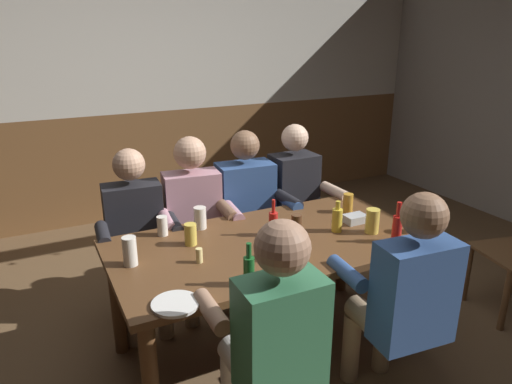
{
  "coord_description": "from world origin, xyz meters",
  "views": [
    {
      "loc": [
        -1.19,
        -2.3,
        1.91
      ],
      "look_at": [
        0.0,
        0.09,
        0.98
      ],
      "focal_mm": 33.38,
      "sensor_mm": 36.0,
      "label": 1
    }
  ],
  "objects_px": {
    "person_4": "(273,333)",
    "pint_glass_2": "(372,221)",
    "person_3": "(298,198)",
    "person_0": "(136,231)",
    "table_candle": "(199,255)",
    "bottle_3": "(397,227)",
    "person_5": "(404,294)",
    "bottle_1": "(273,223)",
    "pint_glass_4": "(294,245)",
    "pint_glass_1": "(130,251)",
    "dining_table": "(270,256)",
    "pint_glass_6": "(296,227)",
    "person_2": "(249,207)",
    "person_1": "(195,216)",
    "pint_glass_7": "(162,226)",
    "plate_0": "(175,304)",
    "pint_glass_8": "(348,203)",
    "bottle_0": "(249,269)",
    "pint_glass_5": "(414,224)",
    "pint_glass_0": "(200,218)",
    "condiment_caddy": "(355,219)",
    "pint_glass_3": "(191,234)",
    "bottle_2": "(337,219)"
  },
  "relations": [
    {
      "from": "bottle_0",
      "to": "pint_glass_8",
      "type": "xyz_separation_m",
      "value": [
        1.01,
        0.57,
        -0.02
      ]
    },
    {
      "from": "dining_table",
      "to": "pint_glass_2",
      "type": "bearing_deg",
      "value": -14.87
    },
    {
      "from": "person_0",
      "to": "pint_glass_2",
      "type": "bearing_deg",
      "value": 149.73
    },
    {
      "from": "pint_glass_1",
      "to": "pint_glass_2",
      "type": "distance_m",
      "value": 1.41
    },
    {
      "from": "person_1",
      "to": "table_candle",
      "type": "relative_size",
      "value": 15.29
    },
    {
      "from": "person_5",
      "to": "pint_glass_0",
      "type": "bearing_deg",
      "value": 127.2
    },
    {
      "from": "condiment_caddy",
      "to": "pint_glass_6",
      "type": "height_order",
      "value": "pint_glass_6"
    },
    {
      "from": "condiment_caddy",
      "to": "plate_0",
      "type": "xyz_separation_m",
      "value": [
        -1.31,
        -0.41,
        -0.02
      ]
    },
    {
      "from": "table_candle",
      "to": "bottle_3",
      "type": "distance_m",
      "value": 1.14
    },
    {
      "from": "pint_glass_4",
      "to": "pint_glass_1",
      "type": "bearing_deg",
      "value": 158.1
    },
    {
      "from": "pint_glass_4",
      "to": "pint_glass_6",
      "type": "relative_size",
      "value": 1.01
    },
    {
      "from": "person_1",
      "to": "pint_glass_6",
      "type": "height_order",
      "value": "person_1"
    },
    {
      "from": "table_candle",
      "to": "person_4",
      "type": "bearing_deg",
      "value": -81.73
    },
    {
      "from": "person_2",
      "to": "pint_glass_1",
      "type": "relative_size",
      "value": 7.81
    },
    {
      "from": "dining_table",
      "to": "person_0",
      "type": "distance_m",
      "value": 0.93
    },
    {
      "from": "dining_table",
      "to": "bottle_1",
      "type": "height_order",
      "value": "bottle_1"
    },
    {
      "from": "condiment_caddy",
      "to": "pint_glass_3",
      "type": "distance_m",
      "value": 1.05
    },
    {
      "from": "person_3",
      "to": "person_0",
      "type": "bearing_deg",
      "value": 0.02
    },
    {
      "from": "pint_glass_8",
      "to": "person_0",
      "type": "bearing_deg",
      "value": 158.55
    },
    {
      "from": "dining_table",
      "to": "pint_glass_5",
      "type": "xyz_separation_m",
      "value": [
        0.84,
        -0.27,
        0.15
      ]
    },
    {
      "from": "bottle_3",
      "to": "pint_glass_4",
      "type": "bearing_deg",
      "value": 173.12
    },
    {
      "from": "bottle_0",
      "to": "pint_glass_4",
      "type": "bearing_deg",
      "value": 22.92
    },
    {
      "from": "pint_glass_3",
      "to": "pint_glass_6",
      "type": "relative_size",
      "value": 0.81
    },
    {
      "from": "person_0",
      "to": "pint_glass_6",
      "type": "xyz_separation_m",
      "value": [
        0.77,
        -0.74,
        0.17
      ]
    },
    {
      "from": "person_5",
      "to": "bottle_1",
      "type": "height_order",
      "value": "person_5"
    },
    {
      "from": "bottle_3",
      "to": "plate_0",
      "type": "bearing_deg",
      "value": -176.71
    },
    {
      "from": "person_2",
      "to": "person_3",
      "type": "bearing_deg",
      "value": -176.0
    },
    {
      "from": "pint_glass_1",
      "to": "pint_glass_8",
      "type": "xyz_separation_m",
      "value": [
        1.47,
        0.11,
        -0.01
      ]
    },
    {
      "from": "pint_glass_4",
      "to": "table_candle",
      "type": "bearing_deg",
      "value": 158.1
    },
    {
      "from": "person_5",
      "to": "bottle_1",
      "type": "relative_size",
      "value": 5.42
    },
    {
      "from": "person_0",
      "to": "pint_glass_7",
      "type": "bearing_deg",
      "value": 109.81
    },
    {
      "from": "person_1",
      "to": "pint_glass_4",
      "type": "bearing_deg",
      "value": 109.37
    },
    {
      "from": "table_candle",
      "to": "bottle_1",
      "type": "relative_size",
      "value": 0.36
    },
    {
      "from": "person_4",
      "to": "person_5",
      "type": "distance_m",
      "value": 0.73
    },
    {
      "from": "pint_glass_1",
      "to": "pint_glass_4",
      "type": "distance_m",
      "value": 0.85
    },
    {
      "from": "bottle_3",
      "to": "pint_glass_1",
      "type": "bearing_deg",
      "value": 164.56
    },
    {
      "from": "pint_glass_2",
      "to": "pint_glass_4",
      "type": "relative_size",
      "value": 0.95
    },
    {
      "from": "person_5",
      "to": "bottle_1",
      "type": "xyz_separation_m",
      "value": [
        -0.32,
        0.77,
        0.15
      ]
    },
    {
      "from": "person_4",
      "to": "pint_glass_2",
      "type": "bearing_deg",
      "value": 30.33
    },
    {
      "from": "dining_table",
      "to": "pint_glass_1",
      "type": "relative_size",
      "value": 11.62
    },
    {
      "from": "dining_table",
      "to": "pint_glass_8",
      "type": "bearing_deg",
      "value": 14.7
    },
    {
      "from": "table_candle",
      "to": "person_1",
      "type": "bearing_deg",
      "value": 72.39
    },
    {
      "from": "person_2",
      "to": "condiment_caddy",
      "type": "relative_size",
      "value": 8.76
    },
    {
      "from": "bottle_3",
      "to": "pint_glass_2",
      "type": "relative_size",
      "value": 1.63
    },
    {
      "from": "person_4",
      "to": "pint_glass_8",
      "type": "height_order",
      "value": "person_4"
    },
    {
      "from": "plate_0",
      "to": "bottle_2",
      "type": "bearing_deg",
      "value": 17.5
    },
    {
      "from": "dining_table",
      "to": "person_2",
      "type": "distance_m",
      "value": 0.74
    },
    {
      "from": "person_0",
      "to": "person_2",
      "type": "relative_size",
      "value": 0.97
    },
    {
      "from": "pint_glass_5",
      "to": "pint_glass_7",
      "type": "xyz_separation_m",
      "value": [
        -1.37,
        0.63,
        0.01
      ]
    },
    {
      "from": "person_2",
      "to": "pint_glass_3",
      "type": "distance_m",
      "value": 0.84
    }
  ]
}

